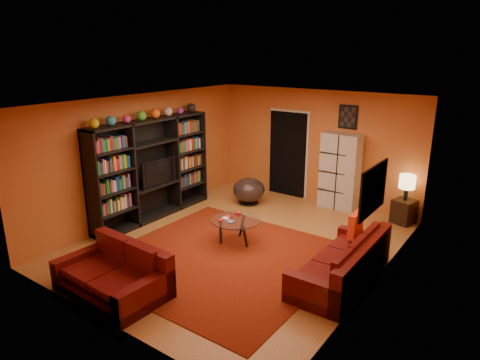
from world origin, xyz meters
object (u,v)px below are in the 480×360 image
Objects in this scene: coffee_table at (236,222)px; storage_cabinet at (340,172)px; entertainment_unit at (152,169)px; tv at (156,172)px; side_table at (404,211)px; loveseat at (117,274)px; bowl_chair at (249,190)px; sofa at (346,265)px; table_lamp at (407,182)px.

coffee_table is 0.53× the size of storage_cabinet.
entertainment_unit reaches higher than tv.
storage_cabinet reaches higher than side_table.
loveseat is 5.83m from side_table.
entertainment_unit reaches higher than coffee_table.
entertainment_unit is at bearing -122.62° from bowl_chair.
loveseat is at bearing -82.37° from bowl_chair.
storage_cabinet reaches higher than loveseat.
tv is 1.90× the size of side_table.
sofa is at bearing -2.39° from entertainment_unit.
entertainment_unit is 6.00× the size of side_table.
loveseat is (1.71, -2.47, -0.71)m from tv.
side_table is (2.70, 5.16, -0.03)m from loveseat.
side_table is (0.05, 2.93, -0.04)m from sofa.
tv is at bearing 176.32° from sofa.
storage_cabinet is 1.47m from table_lamp.
sofa is (4.41, -0.18, -0.76)m from entertainment_unit.
side_table is (4.47, 2.75, -0.80)m from entertainment_unit.
sofa is 3.81m from bowl_chair.
storage_cabinet is 2.29× the size of bowl_chair.
entertainment_unit is 0.10m from tv.
storage_cabinet is at bearing 27.46° from bowl_chair.
tv is 2.24m from coffee_table.
storage_cabinet is at bearing -11.11° from loveseat.
bowl_chair is 3.44m from table_lamp.
tv is 4.42m from sofa.
tv is (0.05, 0.06, -0.06)m from entertainment_unit.
tv is 0.44× the size of sofa.
tv is 1.27× the size of bowl_chair.
side_table is at bearing -58.64° from tv.
entertainment_unit reaches higher than storage_cabinet.
coffee_table is 2.99m from storage_cabinet.
bowl_chair is 1.40× the size of table_lamp.
loveseat is at bearing -117.64° from side_table.
tv reaches higher than coffee_table.
sofa reaches higher than side_table.
storage_cabinet reaches higher than sofa.
entertainment_unit reaches higher than bowl_chair.
sofa is 2.93m from side_table.
loveseat is (-2.65, -2.23, -0.00)m from sofa.
tv reaches higher than bowl_chair.
side_table is at bearing -90.00° from table_lamp.
side_table is 0.63m from table_lamp.
tv is 1.04× the size of coffee_table.
bowl_chair is (1.14, 1.80, -0.67)m from tv.
sofa is at bearing -93.19° from tv.
side_table is (4.42, 2.69, -0.74)m from tv.
coffee_table is 1.71× the size of table_lamp.
coffee_table is (2.16, -0.10, -0.58)m from tv.
sofa is 1.27× the size of loveseat.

